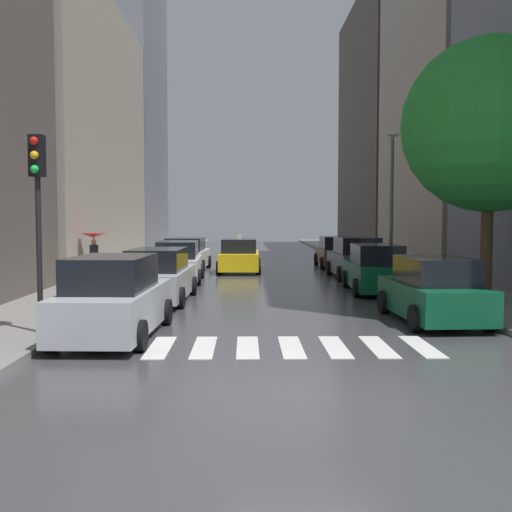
% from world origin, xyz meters
% --- Properties ---
extents(ground_plane, '(28.00, 72.00, 0.04)m').
position_xyz_m(ground_plane, '(0.00, 24.00, -0.02)').
color(ground_plane, '#3B3B3E').
extents(sidewalk_left, '(3.00, 72.00, 0.15)m').
position_xyz_m(sidewalk_left, '(-6.50, 24.00, 0.07)').
color(sidewalk_left, gray).
rests_on(sidewalk_left, ground).
extents(sidewalk_right, '(3.00, 72.00, 0.15)m').
position_xyz_m(sidewalk_right, '(6.50, 24.00, 0.07)').
color(sidewalk_right, gray).
rests_on(sidewalk_right, ground).
extents(crosswalk_stripes, '(5.85, 2.20, 0.01)m').
position_xyz_m(crosswalk_stripes, '(0.00, 3.39, 0.01)').
color(crosswalk_stripes, silver).
rests_on(crosswalk_stripes, ground).
extents(building_left_mid, '(6.00, 19.07, 14.21)m').
position_xyz_m(building_left_mid, '(-11.00, 24.76, 7.10)').
color(building_left_mid, '#9E9384').
rests_on(building_left_mid, ground).
extents(building_left_far, '(6.00, 12.83, 24.71)m').
position_xyz_m(building_left_far, '(-11.00, 41.02, 12.35)').
color(building_left_far, slate).
rests_on(building_left_far, ground).
extents(building_right_mid, '(6.00, 13.75, 22.86)m').
position_xyz_m(building_right_mid, '(11.00, 25.71, 11.43)').
color(building_right_mid, '#9E9384').
rests_on(building_right_mid, ground).
extents(building_right_far, '(6.00, 17.61, 20.26)m').
position_xyz_m(building_right_far, '(11.00, 42.11, 10.13)').
color(building_right_far, '#564C47').
rests_on(building_right_far, ground).
extents(parked_car_left_nearest, '(2.15, 4.75, 1.82)m').
position_xyz_m(parked_car_left_nearest, '(-3.87, 4.54, 0.85)').
color(parked_car_left_nearest, '#B2B7BF').
rests_on(parked_car_left_nearest, ground).
extents(parked_car_left_second, '(2.15, 4.83, 1.69)m').
position_xyz_m(parked_car_left_second, '(-3.71, 10.37, 0.79)').
color(parked_car_left_second, '#B2B7BF').
rests_on(parked_car_left_second, ground).
extents(parked_car_left_third, '(2.09, 4.27, 1.69)m').
position_xyz_m(parked_car_left_third, '(-3.73, 16.27, 0.79)').
color(parked_car_left_third, silver).
rests_on(parked_car_left_third, ground).
extents(parked_car_left_fourth, '(2.31, 4.87, 1.65)m').
position_xyz_m(parked_car_left_fourth, '(-3.94, 21.92, 0.77)').
color(parked_car_left_fourth, silver).
rests_on(parked_car_left_fourth, ground).
extents(parked_car_right_nearest, '(2.13, 4.28, 1.67)m').
position_xyz_m(parked_car_right_nearest, '(3.85, 6.41, 0.78)').
color(parked_car_right_nearest, '#0C4C2D').
rests_on(parked_car_right_nearest, ground).
extents(parked_car_right_second, '(2.09, 4.57, 1.72)m').
position_xyz_m(parked_car_right_second, '(3.70, 12.69, 0.80)').
color(parked_car_right_second, '#0C4C2D').
rests_on(parked_car_right_second, ground).
extents(parked_car_right_third, '(2.15, 4.79, 1.80)m').
position_xyz_m(parked_car_right_third, '(3.93, 17.96, 0.84)').
color(parked_car_right_third, '#474C51').
rests_on(parked_car_right_third, ground).
extents(parked_car_right_fourth, '(2.10, 4.42, 1.66)m').
position_xyz_m(parked_car_right_fourth, '(3.94, 23.82, 0.78)').
color(parked_car_right_fourth, brown).
rests_on(parked_car_right_fourth, ground).
extents(taxi_midroad, '(2.12, 4.36, 1.81)m').
position_xyz_m(taxi_midroad, '(-1.25, 20.79, 0.76)').
color(taxi_midroad, yellow).
rests_on(taxi_midroad, ground).
extents(pedestrian_foreground, '(1.10, 1.10, 1.85)m').
position_xyz_m(pedestrian_foreground, '(-7.37, 17.06, 1.55)').
color(pedestrian_foreground, '#38513D').
rests_on(pedestrian_foreground, sidewalk_left).
extents(street_tree_right, '(5.24, 5.24, 7.91)m').
position_xyz_m(street_tree_right, '(6.39, 9.48, 5.43)').
color(street_tree_right, '#513823').
rests_on(street_tree_right, sidewalk_right).
extents(traffic_light_left_corner, '(0.30, 0.42, 4.30)m').
position_xyz_m(traffic_light_left_corner, '(-5.45, 4.33, 3.29)').
color(traffic_light_left_corner, black).
rests_on(traffic_light_left_corner, sidewalk_left).
extents(lamp_post_right, '(0.60, 0.28, 6.30)m').
position_xyz_m(lamp_post_right, '(5.55, 18.29, 3.82)').
color(lamp_post_right, '#595B60').
rests_on(lamp_post_right, sidewalk_right).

